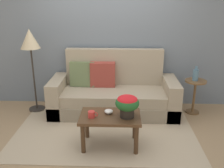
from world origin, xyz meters
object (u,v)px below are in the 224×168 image
coffee_mug (92,114)px  side_table (195,91)px  snack_bowl (109,111)px  coffee_table (110,121)px  floor_lamp (30,44)px  potted_plant (127,104)px  table_vase (196,75)px  couch (113,94)px

coffee_mug → side_table: bearing=35.3°
coffee_mug → snack_bowl: size_ratio=1.15×
coffee_table → side_table: bearing=37.9°
coffee_table → floor_lamp: (-1.42, 1.14, 0.83)m
snack_bowl → side_table: bearing=36.1°
snack_bowl → potted_plant: bearing=-18.8°
floor_lamp → coffee_mug: bearing=-45.9°
side_table → table_vase: (-0.02, -0.01, 0.30)m
coffee_mug → table_vase: bearing=35.4°
side_table → coffee_mug: 2.07m
floor_lamp → table_vase: (2.85, -0.03, -0.50)m
coffee_table → floor_lamp: floor_lamp is taller
side_table → snack_bowl: size_ratio=5.26×
couch → coffee_mug: couch is taller
potted_plant → side_table: bearing=43.5°
side_table → potted_plant: (-1.22, -1.16, 0.24)m
coffee_mug → coffee_table: bearing=16.4°
coffee_mug → table_vase: size_ratio=0.53×
couch → potted_plant: (0.23, -1.17, 0.33)m
side_table → couch: bearing=179.7°
floor_lamp → potted_plant: (1.65, -1.17, -0.56)m
couch → coffee_mug: (-0.24, -1.20, 0.18)m
floor_lamp → coffee_mug: size_ratio=10.98×
potted_plant → snack_bowl: potted_plant is taller
snack_bowl → couch: bearing=88.8°
floor_lamp → coffee_mug: 1.83m
potted_plant → table_vase: (1.20, 1.15, 0.06)m
floor_lamp → table_vase: floor_lamp is taller
side_table → floor_lamp: 2.97m
side_table → coffee_mug: bearing=-144.7°
coffee_table → side_table: (1.45, 1.12, 0.04)m
couch → coffee_table: couch is taller
couch → coffee_table: bearing=-90.0°
floor_lamp → table_vase: size_ratio=5.84×
coffee_table → snack_bowl: (-0.02, 0.05, 0.12)m
side_table → coffee_table: bearing=-142.1°
coffee_mug → snack_bowl: 0.25m
coffee_table → coffee_mug: 0.28m
coffee_mug → floor_lamp: bearing=134.1°
snack_bowl → table_vase: table_vase is taller
couch → coffee_table: size_ratio=2.69×
coffee_mug → table_vase: table_vase is taller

